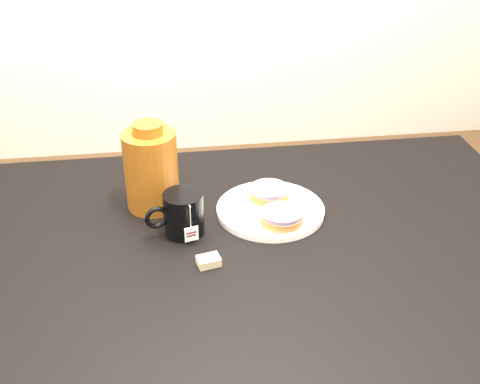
% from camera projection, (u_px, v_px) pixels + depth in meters
% --- Properties ---
extents(table, '(1.40, 0.90, 0.75)m').
position_uv_depth(table, '(241.00, 276.00, 1.31)').
color(table, black).
rests_on(table, ground_plane).
extents(plate, '(0.24, 0.24, 0.02)m').
position_uv_depth(plate, '(270.00, 209.00, 1.37)').
color(plate, white).
rests_on(plate, table).
extents(bagel_back, '(0.09, 0.09, 0.03)m').
position_uv_depth(bagel_back, '(269.00, 192.00, 1.40)').
color(bagel_back, brown).
rests_on(bagel_back, plate).
extents(bagel_front, '(0.10, 0.10, 0.03)m').
position_uv_depth(bagel_front, '(282.00, 217.00, 1.31)').
color(bagel_front, brown).
rests_on(bagel_front, plate).
extents(mug, '(0.14, 0.11, 0.10)m').
position_uv_depth(mug, '(183.00, 214.00, 1.28)').
color(mug, black).
rests_on(mug, table).
extents(teabag_pouch, '(0.05, 0.04, 0.02)m').
position_uv_depth(teabag_pouch, '(209.00, 261.00, 1.20)').
color(teabag_pouch, '#C6B793').
rests_on(teabag_pouch, table).
extents(bagel_package, '(0.15, 0.15, 0.21)m').
position_uv_depth(bagel_package, '(151.00, 169.00, 1.35)').
color(bagel_package, '#63310D').
rests_on(bagel_package, table).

